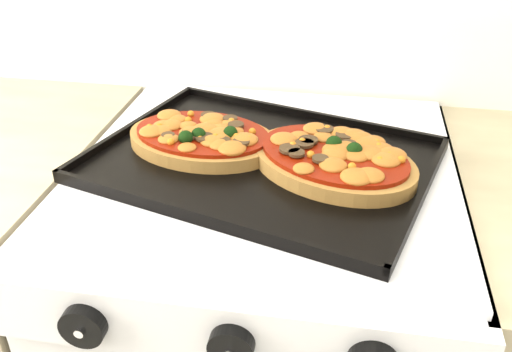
# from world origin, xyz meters

# --- Properties ---
(control_panel) EXTENTS (0.60, 0.02, 0.09)m
(control_panel) POSITION_xyz_m (0.01, 1.39, 0.85)
(control_panel) COLOR silver
(control_panel) RESTS_ON stove
(knob_left) EXTENTS (0.06, 0.02, 0.06)m
(knob_left) POSITION_xyz_m (-0.15, 1.37, 0.85)
(knob_left) COLOR black
(knob_left) RESTS_ON control_panel
(knob_center) EXTENTS (0.05, 0.02, 0.05)m
(knob_center) POSITION_xyz_m (0.03, 1.37, 0.85)
(knob_center) COLOR black
(knob_center) RESTS_ON control_panel
(baking_tray) EXTENTS (0.59, 0.50, 0.02)m
(baking_tray) POSITION_xyz_m (0.01, 1.69, 0.92)
(baking_tray) COLOR black
(baking_tray) RESTS_ON stove
(pizza_left) EXTENTS (0.27, 0.21, 0.04)m
(pizza_left) POSITION_xyz_m (-0.09, 1.72, 0.94)
(pizza_left) COLOR #A57739
(pizza_left) RESTS_ON baking_tray
(pizza_right) EXTENTS (0.32, 0.28, 0.04)m
(pizza_right) POSITION_xyz_m (0.12, 1.68, 0.94)
(pizza_right) COLOR #A57739
(pizza_right) RESTS_ON baking_tray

